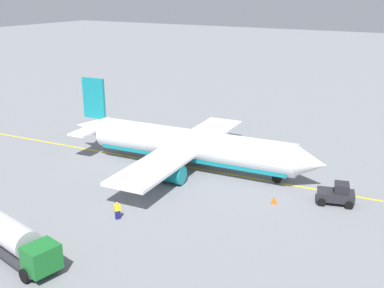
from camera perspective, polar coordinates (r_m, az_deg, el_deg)
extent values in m
plane|color=slate|center=(56.09, 0.00, -2.91)|extent=(400.00, 400.00, 0.00)
cylinder|color=white|center=(55.11, 0.00, -0.13)|extent=(25.24, 5.54, 3.74)
cube|color=teal|center=(55.45, 0.00, -1.14)|extent=(23.81, 4.77, 1.05)
cone|color=white|center=(50.98, 14.24, -2.30)|extent=(3.73, 3.83, 3.59)
cone|color=white|center=(62.46, -12.16, 2.06)|extent=(5.09, 3.52, 3.17)
cube|color=teal|center=(61.08, -11.89, 5.48)|extent=(3.22, 0.59, 5.20)
cube|color=white|center=(62.04, -11.66, 2.00)|extent=(3.00, 8.55, 0.24)
cube|color=white|center=(55.68, -0.93, -0.44)|extent=(6.73, 27.09, 0.36)
cylinder|color=teal|center=(60.22, 1.98, -0.23)|extent=(3.34, 2.33, 2.10)
cylinder|color=teal|center=(51.46, -2.72, -3.58)|extent=(3.34, 2.33, 2.10)
cylinder|color=#4C4C51|center=(52.30, 10.37, -3.50)|extent=(0.24, 0.24, 1.20)
cylinder|color=black|center=(52.53, 10.33, -4.11)|extent=(1.13, 0.48, 1.10)
cylinder|color=#4C4C51|center=(58.71, -0.65, -0.72)|extent=(0.24, 0.24, 1.20)
cylinder|color=black|center=(58.91, -0.65, -1.27)|extent=(1.13, 0.48, 1.10)
cylinder|color=#4C4C51|center=(54.39, -3.09, -2.34)|extent=(0.24, 0.24, 1.20)
cylinder|color=black|center=(54.60, -3.08, -2.93)|extent=(1.13, 0.48, 1.10)
cube|color=#2D2D33|center=(40.76, -20.95, -11.85)|extent=(9.62, 4.30, 0.30)
cube|color=#196B28|center=(36.99, -17.90, -13.07)|extent=(2.44, 2.75, 2.00)
cube|color=black|center=(36.11, -17.20, -13.08)|extent=(0.55, 1.99, 0.90)
cylinder|color=silver|center=(40.63, -21.57, -9.94)|extent=(6.84, 3.55, 2.30)
cylinder|color=black|center=(38.38, -16.43, -13.60)|extent=(1.15, 0.56, 1.10)
cylinder|color=black|center=(37.38, -19.74, -14.91)|extent=(1.15, 0.56, 1.10)
cylinder|color=black|center=(43.12, -20.93, -10.34)|extent=(1.15, 0.56, 1.10)
cube|color=#232328|center=(48.92, 17.12, -6.02)|extent=(3.99, 2.86, 0.90)
cube|color=black|center=(48.60, 17.81, -5.10)|extent=(1.77, 1.91, 0.90)
cylinder|color=black|center=(48.14, 15.54, -6.87)|extent=(0.85, 0.50, 0.80)
cylinder|color=black|center=(49.96, 15.55, -5.91)|extent=(0.85, 0.50, 0.80)
cylinder|color=black|center=(48.29, 18.64, -7.10)|extent=(0.85, 0.50, 0.80)
cylinder|color=black|center=(50.11, 18.53, -6.14)|extent=(0.85, 0.50, 0.80)
cube|color=navy|center=(44.51, -9.06, -8.51)|extent=(0.51, 0.54, 0.85)
cube|color=yellow|center=(44.19, -9.11, -7.67)|extent=(0.59, 0.63, 0.60)
sphere|color=tan|center=(44.00, -9.13, -7.16)|extent=(0.24, 0.24, 0.24)
cone|color=#F2590F|center=(47.69, 10.00, -6.74)|extent=(0.65, 0.65, 0.72)
cube|color=yellow|center=(56.09, 0.00, -2.90)|extent=(89.12, 6.77, 0.01)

